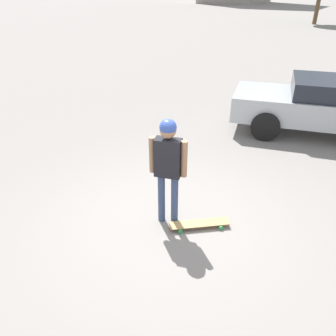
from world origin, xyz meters
TOP-DOWN VIEW (x-y plane):
  - ground_plane at (0.00, 0.00)m, footprint 220.00×220.00m
  - person at (0.00, 0.00)m, footprint 0.29×0.57m
  - skateboard at (0.13, -0.51)m, footprint 0.76×0.87m
  - car_parked_near at (5.25, -1.59)m, footprint 2.87×4.96m

SIDE VIEW (x-z plane):
  - ground_plane at x=0.00m, z-range 0.00..0.00m
  - skateboard at x=0.13m, z-range 0.03..0.11m
  - car_parked_near at x=5.25m, z-range 0.05..1.46m
  - person at x=0.00m, z-range 0.26..2.04m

